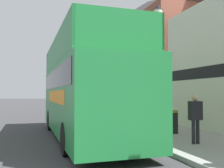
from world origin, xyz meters
name	(u,v)px	position (x,y,z in m)	size (l,w,h in m)	color
ground_plane	(8,114)	(0.00, 21.00, 0.00)	(144.00, 144.00, 0.00)	#3D3D3F
sidewalk	(98,113)	(7.68, 18.00, 0.07)	(3.69, 108.00, 0.14)	#999993
brick_terrace_rear	(148,57)	(12.52, 17.90, 5.28)	(6.00, 16.26, 10.57)	brown
tour_bus	(84,93)	(4.06, 6.24, 1.85)	(2.59, 9.56, 4.02)	#1E7A38
parked_car_ahead_of_bus	(70,109)	(4.71, 14.59, 0.68)	(1.92, 4.43, 1.43)	navy
pedestrian_second	(195,114)	(7.25, 3.16, 1.14)	(0.43, 0.24, 1.65)	#232328
lamp_post_nearest	(158,46)	(6.44, 4.24, 3.59)	(0.35, 0.35, 5.04)	black
lamp_post_second	(101,72)	(6.25, 11.63, 3.23)	(0.35, 0.35, 4.45)	black
lamp_post_third	(80,74)	(6.22, 19.02, 3.56)	(0.35, 0.35, 5.00)	black
litter_bin	(173,121)	(7.75, 5.47, 0.65)	(0.48, 0.48, 0.96)	black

